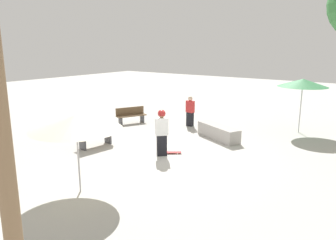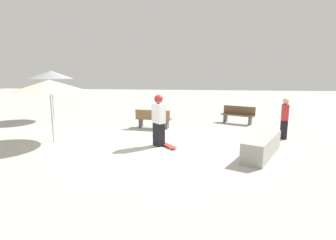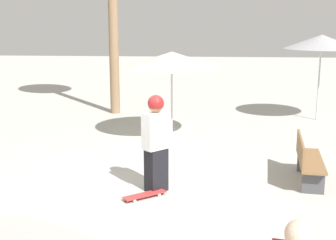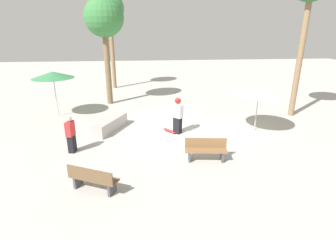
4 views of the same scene
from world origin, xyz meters
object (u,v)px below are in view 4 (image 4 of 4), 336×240
(concrete_ledge, at_px, (110,125))
(shade_umbrella_green, at_px, (53,75))
(bench_far, at_px, (206,150))
(bystander_watching, at_px, (71,134))
(skateboard, at_px, (170,131))
(bench_near, at_px, (93,179))
(shade_umbrella_cream, at_px, (259,90))
(palm_tree_center_right, at_px, (104,19))
(palm_tree_right, at_px, (110,10))
(skater_main, at_px, (178,114))

(concrete_ledge, relative_size, shade_umbrella_green, 0.93)
(bench_far, relative_size, bystander_watching, 1.06)
(skateboard, xyz_separation_m, bench_far, (-1.08, 3.00, 0.37))
(bench_near, bearing_deg, bystander_watching, 140.15)
(bench_near, relative_size, shade_umbrella_green, 0.64)
(bystander_watching, bearing_deg, shade_umbrella_cream, 112.69)
(bench_far, xyz_separation_m, palm_tree_center_right, (4.54, -8.58, 4.91))
(concrete_ledge, relative_size, bench_far, 1.46)
(palm_tree_center_right, relative_size, palm_tree_right, 0.90)
(skater_main, bearing_deg, palm_tree_right, -24.56)
(concrete_ledge, bearing_deg, skateboard, 169.84)
(concrete_ledge, height_order, palm_tree_right, palm_tree_right)
(palm_tree_center_right, distance_m, bystander_watching, 8.69)
(bench_far, relative_size, shade_umbrella_cream, 0.65)
(concrete_ledge, relative_size, shade_umbrella_cream, 0.94)
(skateboard, relative_size, shade_umbrella_cream, 0.30)
(skateboard, height_order, concrete_ledge, concrete_ledge)
(bench_far, height_order, shade_umbrella_green, shade_umbrella_green)
(shade_umbrella_cream, bearing_deg, palm_tree_center_right, -36.70)
(palm_tree_right, bearing_deg, palm_tree_center_right, 91.66)
(bench_far, bearing_deg, skateboard, -63.06)
(skateboard, distance_m, bench_far, 3.21)
(shade_umbrella_cream, bearing_deg, palm_tree_right, -53.72)
(bench_far, xyz_separation_m, bystander_watching, (5.29, -1.22, 0.35))
(bench_far, xyz_separation_m, palm_tree_right, (4.69, -13.54, 5.71))
(shade_umbrella_cream, bearing_deg, bench_far, 41.68)
(bench_far, bearing_deg, shade_umbrella_cream, -131.16)
(bystander_watching, bearing_deg, skater_main, 121.32)
(shade_umbrella_green, bearing_deg, skater_main, 153.13)
(bench_near, relative_size, palm_tree_center_right, 0.24)
(skater_main, distance_m, bench_near, 5.58)
(shade_umbrella_green, bearing_deg, concrete_ledge, 141.16)
(skateboard, bearing_deg, palm_tree_center_right, -5.90)
(bystander_watching, bearing_deg, palm_tree_right, -170.84)
(bench_near, distance_m, palm_tree_right, 16.26)
(skateboard, xyz_separation_m, palm_tree_right, (3.61, -10.54, 6.08))
(palm_tree_right, height_order, bystander_watching, palm_tree_right)
(bench_far, distance_m, palm_tree_center_right, 10.88)
(skateboard, bearing_deg, concrete_ledge, 42.12)
(bench_far, height_order, shade_umbrella_cream, shade_umbrella_cream)
(skateboard, xyz_separation_m, bench_near, (2.88, 4.67, 0.37))
(bench_near, relative_size, bystander_watching, 1.05)
(palm_tree_right, bearing_deg, bench_near, 92.74)
(shade_umbrella_cream, bearing_deg, bystander_watching, 10.74)
(skater_main, bearing_deg, palm_tree_center_right, -11.26)
(concrete_ledge, xyz_separation_m, shade_umbrella_green, (3.26, -2.62, 2.08))
(skateboard, xyz_separation_m, bystander_watching, (4.21, 1.78, 0.72))
(bench_near, bearing_deg, bench_far, 48.40)
(palm_tree_right, bearing_deg, skateboard, 108.90)
(shade_umbrella_cream, xyz_separation_m, bystander_watching, (8.46, 1.60, -1.26))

